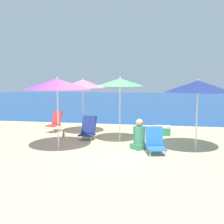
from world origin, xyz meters
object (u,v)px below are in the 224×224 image
Objects in this scene: beach_chair_red at (55,122)px; person_seated_near at (139,137)px; beach_umbrella_green at (120,82)px; water_bottle at (64,135)px; beach_umbrella_pink at (83,84)px; beach_chair_blue at (155,142)px; beach_chair_navy at (88,129)px; beach_umbrella_purple at (57,84)px; beach_umbrella_navy at (198,86)px; backpack_green at (137,131)px; cooler_box at (163,130)px.

person_seated_near reaches higher than beach_chair_red.
water_bottle is (-2.10, 0.30, -1.87)m from beach_umbrella_green.
beach_umbrella_pink reaches higher than beach_chair_blue.
beach_chair_red reaches higher than beach_chair_navy.
beach_chair_blue is 0.92× the size of beach_chair_navy.
beach_umbrella_green is at bearing 36.37° from beach_umbrella_purple.
beach_umbrella_navy reaches higher than beach_chair_red.
beach_chair_red is at bearing -168.06° from person_seated_near.
beach_umbrella_navy reaches higher than water_bottle.
beach_chair_navy is (1.64, -1.02, -0.05)m from beach_chair_red.
backpack_green is (0.50, 1.11, -1.79)m from beach_umbrella_green.
beach_umbrella_pink is at bearing 178.90° from backpack_green.
beach_umbrella_purple is 2.64× the size of beach_chair_navy.
beach_chair_navy is 2.81m from cooler_box.
person_seated_near is at bearing -84.08° from backpack_green.
beach_umbrella_navy is at bearing -43.59° from backpack_green.
beach_umbrella_pink reaches higher than person_seated_near.
water_bottle is at bearing -162.72° from backpack_green.
beach_umbrella_navy is 3.85m from beach_chair_navy.
cooler_box is (3.05, 0.09, -1.73)m from beach_umbrella_pink.
person_seated_near is 2.64× the size of backpack_green.
beach_umbrella_pink is 2.37m from beach_umbrella_purple.
beach_umbrella_navy is 2.65m from cooler_box.
beach_umbrella_pink is 4.33m from beach_umbrella_navy.
beach_chair_red is 1.12× the size of beach_chair_blue.
beach_chair_blue is (2.82, -0.02, -1.58)m from beach_umbrella_purple.
beach_chair_red reaches higher than beach_chair_blue.
beach_umbrella_pink is at bearing -178.37° from cooler_box.
beach_umbrella_pink is 3.95× the size of cooler_box.
beach_umbrella_purple is at bearing -91.21° from beach_umbrella_pink.
beach_umbrella_purple is 3.94× the size of cooler_box.
beach_umbrella_green is 2.06m from beach_umbrella_purple.
beach_chair_red reaches higher than water_bottle.
beach_chair_blue is at bearing -46.67° from beach_umbrella_green.
beach_umbrella_purple reaches higher than beach_chair_red.
beach_umbrella_green is 3.98× the size of cooler_box.
beach_chair_navy is at bearing -9.32° from water_bottle.
beach_umbrella_green reaches higher than beach_chair_red.
cooler_box is at bearing 115.42° from beach_umbrella_navy.
beach_umbrella_navy is 2.51× the size of beach_chair_red.
beach_umbrella_pink reaches higher than beach_chair_red.
beach_umbrella_green is at bearing -35.58° from beach_umbrella_pink.
beach_umbrella_navy reaches higher than backpack_green.
beach_chair_blue is (1.17, -1.24, -1.63)m from beach_umbrella_green.
person_seated_near is (2.31, -1.99, -1.54)m from beach_umbrella_pink.
beach_umbrella_green is 1.93m from person_seated_near.
water_bottle is at bearing 176.46° from beach_chair_navy.
beach_umbrella_pink is at bearing 13.17° from beach_chair_red.
beach_umbrella_pink is 2.59× the size of beach_chair_red.
beach_umbrella_green is 10.40× the size of water_bottle.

